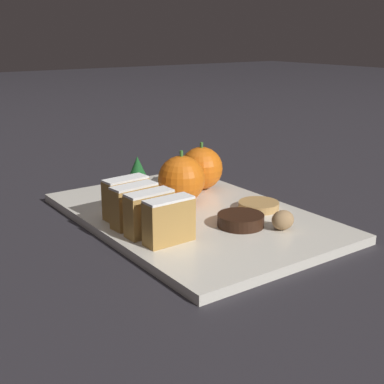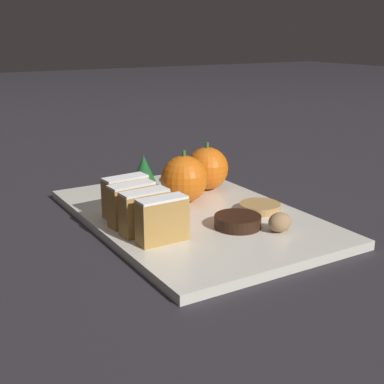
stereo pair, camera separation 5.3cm
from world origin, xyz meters
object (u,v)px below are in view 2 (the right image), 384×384
Objects in this scene: walnut at (280,222)px; orange_far at (184,179)px; orange_near at (207,168)px; chocolate_cookie at (238,221)px.

orange_far is at bearing 103.36° from walnut.
orange_near is 1.25× the size of chocolate_cookie.
orange_near is at bearing 30.85° from orange_far.
walnut reaches higher than chocolate_cookie.
chocolate_cookie is at bearing -109.65° from orange_near.
orange_near is 0.98× the size of orange_far.
orange_far is at bearing 92.00° from chocolate_cookie.
orange_near is at bearing 70.35° from chocolate_cookie.
orange_far is (-0.06, -0.04, 0.00)m from orange_near.
orange_far is 0.13m from chocolate_cookie.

